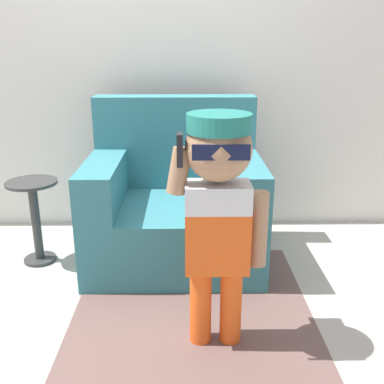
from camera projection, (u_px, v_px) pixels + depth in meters
The scene contains 6 objects.
ground_plane at pixel (143, 264), 2.80m from camera, with size 10.00×10.00×0.00m, color #ADA89E.
wall_back at pixel (146, 44), 3.05m from camera, with size 10.00×0.05×2.60m.
armchair at pixel (175, 204), 2.82m from camera, with size 1.04×0.86×0.99m.
person_child at pixel (218, 198), 1.86m from camera, with size 0.43×0.32×1.05m.
side_table at pixel (35, 214), 2.74m from camera, with size 0.30×0.30×0.53m.
rug at pixel (192, 303), 2.37m from camera, with size 1.21×1.25×0.01m.
Camera 1 is at (0.27, -2.51, 1.32)m, focal length 42.00 mm.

